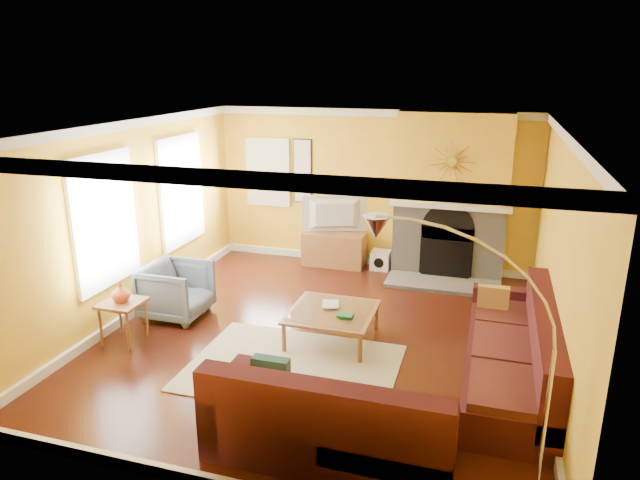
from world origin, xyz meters
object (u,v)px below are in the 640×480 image
(side_table, at_px, (124,322))
(arc_lamp, at_px, (465,367))
(sectional_sofa, at_px, (405,348))
(coffee_table, at_px, (332,325))
(armchair, at_px, (176,291))
(media_console, at_px, (334,249))

(side_table, height_order, arc_lamp, arc_lamp)
(sectional_sofa, bearing_deg, coffee_table, 142.68)
(coffee_table, height_order, side_table, side_table)
(coffee_table, bearing_deg, armchair, 177.84)
(media_console, xyz_separation_m, side_table, (-1.78, -3.61, -0.02))
(sectional_sofa, bearing_deg, armchair, 165.16)
(sectional_sofa, distance_m, armchair, 3.44)
(media_console, distance_m, arc_lamp, 5.76)
(sectional_sofa, relative_size, armchair, 4.28)
(sectional_sofa, xyz_separation_m, coffee_table, (-1.04, 0.80, -0.24))
(armchair, xyz_separation_m, arc_lamp, (4.00, -2.40, 0.76))
(armchair, relative_size, arc_lamp, 0.37)
(coffee_table, distance_m, arc_lamp, 3.03)
(media_console, bearing_deg, arc_lamp, -64.34)
(coffee_table, bearing_deg, side_table, -162.58)
(media_console, bearing_deg, armchair, -119.27)
(coffee_table, relative_size, armchair, 1.26)
(arc_lamp, bearing_deg, media_console, 115.66)
(media_console, relative_size, side_table, 1.98)
(coffee_table, distance_m, media_console, 2.92)
(side_table, bearing_deg, media_console, 63.81)
(armchair, bearing_deg, arc_lamp, -120.96)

